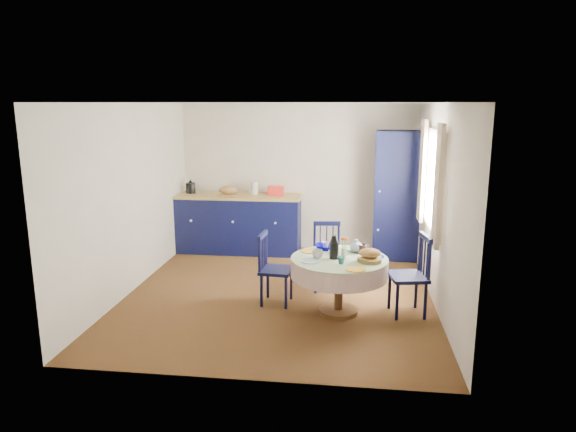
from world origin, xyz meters
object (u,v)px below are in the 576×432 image
object	(u,v)px
kitchen_counter	(237,222)
mug_a	(318,254)
dining_table	(340,267)
pantry_cabinet	(397,196)
chair_right	(412,275)
chair_left	(273,268)
mug_d	(325,245)
chair_far	(327,256)
mug_c	(361,248)
mug_b	(341,260)
cobalt_bowl	(326,247)

from	to	relation	value
kitchen_counter	mug_a	xyz separation A→B (m)	(1.54, -2.52, 0.24)
kitchen_counter	dining_table	world-z (taller)	kitchen_counter
kitchen_counter	mug_a	size ratio (longest dim) A/B	17.41
pantry_cabinet	chair_right	distance (m)	2.42
chair_left	mug_d	world-z (taller)	chair_left
chair_left	chair_right	distance (m)	1.70
dining_table	mug_a	size ratio (longest dim) A/B	9.12
chair_far	chair_left	bearing A→B (deg)	-143.52
dining_table	mug_c	size ratio (longest dim) A/B	8.68
chair_far	mug_a	size ratio (longest dim) A/B	7.21
chair_left	mug_d	bearing A→B (deg)	-70.93
kitchen_counter	chair_far	xyz separation A→B (m)	(1.62, -1.65, -0.04)
chair_left	chair_right	world-z (taller)	chair_right
mug_b	mug_c	xyz separation A→B (m)	(0.24, 0.50, 0.01)
mug_c	mug_a	bearing A→B (deg)	-149.45
mug_b	cobalt_bowl	xyz separation A→B (m)	(-0.21, 0.56, -0.01)
chair_left	mug_a	bearing A→B (deg)	-110.20
mug_b	mug_c	size ratio (longest dim) A/B	0.69
kitchen_counter	mug_d	bearing A→B (deg)	-52.68
mug_b	mug_d	world-z (taller)	mug_b
mug_b	cobalt_bowl	bearing A→B (deg)	110.25
mug_b	chair_left	bearing A→B (deg)	151.95
pantry_cabinet	mug_b	xyz separation A→B (m)	(-0.83, -2.67, -0.30)
chair_right	mug_c	size ratio (longest dim) A/B	7.37
chair_far	mug_d	size ratio (longest dim) A/B	10.10
mug_a	mug_b	xyz separation A→B (m)	(0.28, -0.19, -0.01)
dining_table	cobalt_bowl	size ratio (longest dim) A/B	4.46
mug_c	pantry_cabinet	bearing A→B (deg)	74.58
cobalt_bowl	mug_d	bearing A→B (deg)	95.79
chair_far	mug_c	xyz separation A→B (m)	(0.44, -0.57, 0.29)
dining_table	mug_d	xyz separation A→B (m)	(-0.20, 0.39, 0.16)
cobalt_bowl	kitchen_counter	bearing A→B (deg)	126.95
kitchen_counter	dining_table	xyz separation A→B (m)	(1.81, -2.49, 0.08)
chair_right	mug_d	size ratio (longest dim) A/B	10.84
chair_far	mug_d	bearing A→B (deg)	-97.76
chair_right	chair_far	bearing A→B (deg)	-136.54
mug_a	mug_d	size ratio (longest dim) A/B	1.40
mug_b	chair_right	bearing A→B (deg)	20.54
kitchen_counter	chair_right	bearing A→B (deg)	-42.37
chair_far	cobalt_bowl	bearing A→B (deg)	-97.00
chair_left	mug_b	world-z (taller)	chair_left
mug_c	mug_d	size ratio (longest dim) A/B	1.47
kitchen_counter	dining_table	bearing A→B (deg)	-54.21
mug_c	mug_d	world-z (taller)	mug_c
chair_left	mug_b	size ratio (longest dim) A/B	9.89
cobalt_bowl	mug_a	bearing A→B (deg)	-101.39
mug_b	cobalt_bowl	size ratio (longest dim) A/B	0.36
dining_table	pantry_cabinet	bearing A→B (deg)	70.78
kitchen_counter	chair_far	world-z (taller)	kitchen_counter
mug_a	mug_b	distance (m)	0.34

